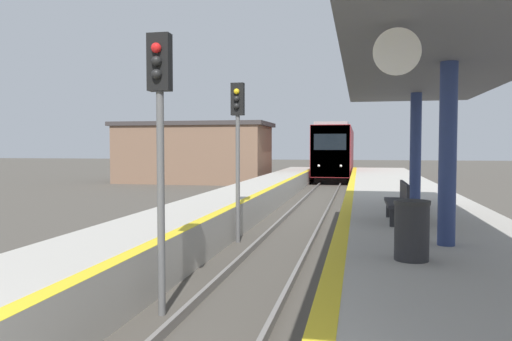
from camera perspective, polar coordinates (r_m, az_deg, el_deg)
train at (r=44.43m, az=9.15°, el=2.16°), size 2.76×19.47×4.47m
signal_near at (r=8.06m, az=-10.93°, el=5.71°), size 0.36×0.31×4.49m
signal_mid at (r=14.02m, az=-2.12°, el=4.49°), size 0.36×0.31×4.49m
station_canopy at (r=9.47m, az=21.22°, el=11.36°), size 3.64×15.35×3.42m
trash_bin at (r=8.05m, az=17.37°, el=-6.53°), size 0.55×0.55×0.92m
bench at (r=12.01m, az=16.01°, el=-3.33°), size 0.44×1.85×0.92m
station_building at (r=38.08m, az=-7.06°, el=2.07°), size 11.49×5.91×4.51m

